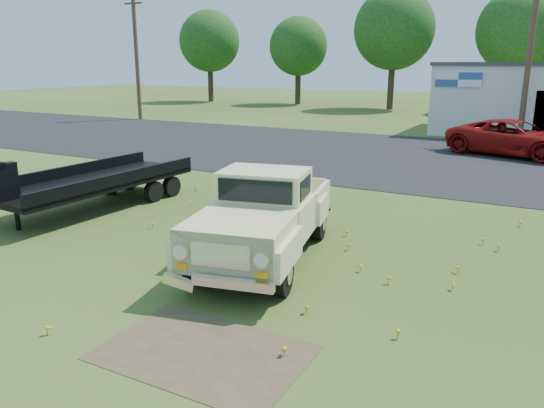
{
  "coord_description": "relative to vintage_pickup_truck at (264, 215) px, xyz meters",
  "views": [
    {
      "loc": [
        5.68,
        -8.64,
        4.12
      ],
      "look_at": [
        0.5,
        1.0,
        1.19
      ],
      "focal_mm": 35.0,
      "sensor_mm": 36.0,
      "label": 1
    }
  ],
  "objects": [
    {
      "name": "flatbed_trailer",
      "position": [
        -6.39,
        1.34,
        -0.09
      ],
      "size": [
        2.56,
        6.72,
        1.8
      ],
      "primitive_type": null,
      "rotation": [
        0.0,
        0.0,
        -0.05
      ],
      "color": "black",
      "rests_on": "ground"
    },
    {
      "name": "treeline_b",
      "position": [
        -18.43,
        40.21,
        4.68
      ],
      "size": [
        5.76,
        5.76,
        8.57
      ],
      "color": "#372919",
      "rests_on": "ground"
    },
    {
      "name": "asphalt_lot",
      "position": [
        -0.43,
        14.21,
        -0.99
      ],
      "size": [
        90.0,
        14.0,
        0.02
      ],
      "primitive_type": "cube",
      "color": "black",
      "rests_on": "ground"
    },
    {
      "name": "ground",
      "position": [
        -0.43,
        -0.79,
        -0.99
      ],
      "size": [
        140.0,
        140.0,
        0.0
      ],
      "primitive_type": "plane",
      "color": "#374C18",
      "rests_on": "ground"
    },
    {
      "name": "vintage_pickup_truck",
      "position": [
        0.0,
        0.0,
        0.0
      ],
      "size": [
        3.21,
        5.77,
        1.98
      ],
      "primitive_type": null,
      "rotation": [
        0.0,
        0.0,
        0.21
      ],
      "color": "beige",
      "rests_on": "ground"
    },
    {
      "name": "utility_pole_west",
      "position": [
        -22.43,
        21.21,
        3.61
      ],
      "size": [
        1.6,
        0.3,
        9.0
      ],
      "color": "#4F3925",
      "rests_on": "ground"
    },
    {
      "name": "dirt_patch_a",
      "position": [
        1.07,
        -3.79,
        -0.99
      ],
      "size": [
        3.0,
        2.0,
        0.01
      ],
      "primitive_type": "cube",
      "color": "#473D25",
      "rests_on": "ground"
    },
    {
      "name": "treeline_d",
      "position": [
        1.57,
        39.71,
        5.63
      ],
      "size": [
        6.72,
        6.72,
        10.0
      ],
      "color": "#372919",
      "rests_on": "ground"
    },
    {
      "name": "treeline_a",
      "position": [
        -28.43,
        39.21,
        5.31
      ],
      "size": [
        6.4,
        6.4,
        9.52
      ],
      "color": "#372919",
      "rests_on": "ground"
    },
    {
      "name": "dirt_patch_b",
      "position": [
        -2.43,
        2.71,
        -0.99
      ],
      "size": [
        2.2,
        1.6,
        0.01
      ],
      "primitive_type": "cube",
      "color": "#473D25",
      "rests_on": "ground"
    },
    {
      "name": "treeline_c",
      "position": [
        -8.43,
        38.71,
        5.95
      ],
      "size": [
        7.04,
        7.04,
        10.47
      ],
      "color": "#372919",
      "rests_on": "ground"
    },
    {
      "name": "red_pickup",
      "position": [
        3.59,
        16.86,
        -0.19
      ],
      "size": [
        6.28,
        4.18,
        1.6
      ],
      "primitive_type": "imported",
      "rotation": [
        0.0,
        0.0,
        1.28
      ],
      "color": "maroon",
      "rests_on": "ground"
    },
    {
      "name": "utility_pole_mid",
      "position": [
        3.57,
        21.21,
        3.61
      ],
      "size": [
        1.6,
        0.3,
        9.0
      ],
      "color": "#4F3925",
      "rests_on": "ground"
    }
  ]
}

